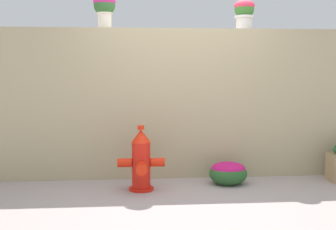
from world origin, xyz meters
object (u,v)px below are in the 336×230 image
at_px(potted_plant_1, 104,7).
at_px(potted_plant_2, 244,11).
at_px(fire_hydrant, 141,162).
at_px(flower_bush_left, 228,172).

bearing_deg(potted_plant_1, potted_plant_2, 0.50).
relative_size(potted_plant_1, potted_plant_2, 1.08).
bearing_deg(fire_hydrant, flower_bush_left, 10.16).
distance_m(potted_plant_2, fire_hydrant, 2.51).
bearing_deg(potted_plant_2, fire_hydrant, -151.27).
relative_size(potted_plant_1, flower_bush_left, 0.93).
xyz_separation_m(potted_plant_2, flower_bush_left, (-0.32, -0.59, -2.09)).
bearing_deg(fire_hydrant, potted_plant_2, 28.73).
bearing_deg(potted_plant_1, fire_hydrant, -59.39).
bearing_deg(flower_bush_left, potted_plant_1, 159.99).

